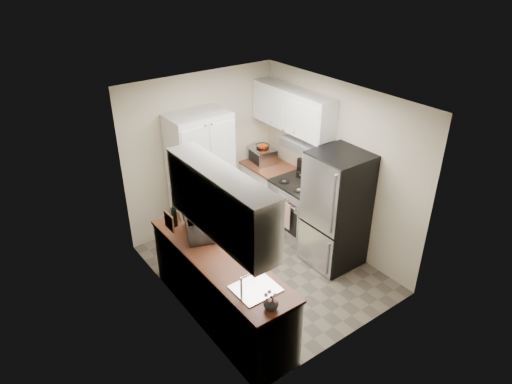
# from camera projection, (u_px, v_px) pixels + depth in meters

# --- Properties ---
(ground) EXTENTS (3.20, 3.20, 0.00)m
(ground) POSITION_uv_depth(u_px,v_px,m) (264.00, 269.00, 6.54)
(ground) COLOR #665B4C
(ground) RESTS_ON ground
(room_shell) EXTENTS (2.64, 3.24, 2.52)m
(room_shell) POSITION_uv_depth(u_px,v_px,m) (264.00, 167.00, 5.74)
(room_shell) COLOR #B6AB93
(room_shell) RESTS_ON ground
(pantry_cabinet) EXTENTS (0.90, 0.55, 2.00)m
(pantry_cabinet) POSITION_uv_depth(u_px,v_px,m) (202.00, 177.00, 6.89)
(pantry_cabinet) COLOR silver
(pantry_cabinet) RESTS_ON ground
(base_cabinet_left) EXTENTS (0.60, 2.30, 0.88)m
(base_cabinet_left) POSITION_uv_depth(u_px,v_px,m) (220.00, 288.00, 5.51)
(base_cabinet_left) COLOR silver
(base_cabinet_left) RESTS_ON ground
(countertop_left) EXTENTS (0.63, 2.33, 0.04)m
(countertop_left) POSITION_uv_depth(u_px,v_px,m) (219.00, 257.00, 5.29)
(countertop_left) COLOR brown
(countertop_left) RESTS_ON base_cabinet_left
(base_cabinet_right) EXTENTS (0.60, 0.80, 0.88)m
(base_cabinet_right) POSITION_uv_depth(u_px,v_px,m) (268.00, 191.00, 7.69)
(base_cabinet_right) COLOR silver
(base_cabinet_right) RESTS_ON ground
(countertop_right) EXTENTS (0.63, 0.83, 0.04)m
(countertop_right) POSITION_uv_depth(u_px,v_px,m) (269.00, 166.00, 7.46)
(countertop_right) COLOR brown
(countertop_right) RESTS_ON base_cabinet_right
(electric_range) EXTENTS (0.71, 0.78, 1.13)m
(electric_range) POSITION_uv_depth(u_px,v_px,m) (299.00, 208.00, 7.09)
(electric_range) COLOR #B7B7BC
(electric_range) RESTS_ON ground
(refrigerator) EXTENTS (0.70, 0.72, 1.70)m
(refrigerator) POSITION_uv_depth(u_px,v_px,m) (336.00, 210.00, 6.33)
(refrigerator) COLOR #B7B7BC
(refrigerator) RESTS_ON ground
(microwave) EXTENTS (0.55, 0.65, 0.30)m
(microwave) POSITION_uv_depth(u_px,v_px,m) (202.00, 223.00, 5.61)
(microwave) COLOR silver
(microwave) RESTS_ON countertop_left
(wine_bottle) EXTENTS (0.08, 0.08, 0.32)m
(wine_bottle) POSITION_uv_depth(u_px,v_px,m) (174.00, 215.00, 5.77)
(wine_bottle) COLOR black
(wine_bottle) RESTS_ON countertop_left
(flower_vase) EXTENTS (0.19, 0.19, 0.16)m
(flower_vase) POSITION_uv_depth(u_px,v_px,m) (271.00, 303.00, 4.48)
(flower_vase) COLOR silver
(flower_vase) RESTS_ON countertop_left
(cutting_board) EXTENTS (0.11, 0.27, 0.34)m
(cutting_board) POSITION_uv_depth(u_px,v_px,m) (181.00, 205.00, 5.98)
(cutting_board) COLOR #449A4F
(cutting_board) RESTS_ON countertop_left
(toaster_oven) EXTENTS (0.38, 0.46, 0.25)m
(toaster_oven) POSITION_uv_depth(u_px,v_px,m) (262.00, 155.00, 7.49)
(toaster_oven) COLOR #A6A5AA
(toaster_oven) RESTS_ON countertop_right
(fruit_basket) EXTENTS (0.28, 0.28, 0.10)m
(fruit_basket) POSITION_uv_depth(u_px,v_px,m) (263.00, 146.00, 7.40)
(fruit_basket) COLOR #F04105
(fruit_basket) RESTS_ON toaster_oven
(kitchen_mat) EXTENTS (0.52, 0.80, 0.01)m
(kitchen_mat) POSITION_uv_depth(u_px,v_px,m) (247.00, 253.00, 6.86)
(kitchen_mat) COLOR tan
(kitchen_mat) RESTS_ON ground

